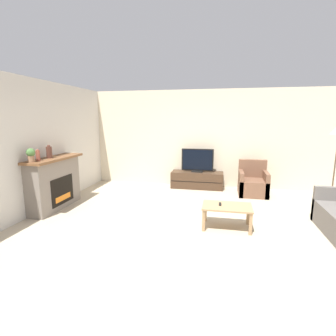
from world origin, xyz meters
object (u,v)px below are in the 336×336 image
object	(u,v)px
fireplace	(54,183)
coffee_table	(227,209)
remote	(220,204)
mantel_vase_centre_left	(49,152)
potted_plant	(31,154)
mantel_vase_left	(38,155)
tv_stand	(197,180)
armchair	(253,184)
tv	(197,161)

from	to	relation	value
fireplace	coffee_table	xyz separation A→B (m)	(3.61, -0.32, -0.22)
coffee_table	remote	xyz separation A→B (m)	(-0.12, 0.03, 0.07)
mantel_vase_centre_left	remote	xyz separation A→B (m)	(3.48, -0.18, -0.82)
potted_plant	mantel_vase_left	bearing A→B (deg)	90.00
tv_stand	mantel_vase_left	bearing A→B (deg)	-135.75
mantel_vase_centre_left	armchair	xyz separation A→B (m)	(4.27, 2.05, -0.96)
mantel_vase_centre_left	tv	bearing A→B (deg)	40.47
remote	tv	bearing A→B (deg)	104.11
tv	armchair	bearing A→B (deg)	-13.67
fireplace	mantel_vase_left	world-z (taller)	mantel_vase_left
mantel_vase_left	tv_stand	world-z (taller)	mantel_vase_left
armchair	coffee_table	bearing A→B (deg)	-106.57
mantel_vase_centre_left	tv	size ratio (longest dim) A/B	0.32
mantel_vase_centre_left	potted_plant	bearing A→B (deg)	-90.00
fireplace	tv	distance (m)	3.65
armchair	fireplace	bearing A→B (deg)	-155.66
coffee_table	armchair	bearing A→B (deg)	73.43
potted_plant	armchair	size ratio (longest dim) A/B	0.31
potted_plant	armchair	world-z (taller)	potted_plant
tv_stand	armchair	size ratio (longest dim) A/B	1.65
coffee_table	remote	bearing A→B (deg)	164.48
tv_stand	mantel_vase_centre_left	bearing A→B (deg)	-139.51
mantel_vase_centre_left	remote	bearing A→B (deg)	-2.91
potted_plant	armchair	bearing A→B (deg)	31.14
fireplace	potted_plant	bearing A→B (deg)	-88.50
tv_stand	armchair	distance (m)	1.49
fireplace	mantel_vase_centre_left	bearing A→B (deg)	-81.53
mantel_vase_left	tv	bearing A→B (deg)	44.23
potted_plant	remote	bearing A→B (deg)	5.77
fireplace	mantel_vase_left	distance (m)	0.79
fireplace	potted_plant	size ratio (longest dim) A/B	5.72
fireplace	mantel_vase_left	size ratio (longest dim) A/B	6.68
armchair	coffee_table	size ratio (longest dim) A/B	1.01
potted_plant	coffee_table	bearing A→B (deg)	5.04
mantel_vase_left	armchair	distance (m)	4.98
mantel_vase_left	remote	bearing A→B (deg)	2.68
mantel_vase_centre_left	tv	xyz separation A→B (m)	(2.82, 2.41, -0.48)
potted_plant	tv	distance (m)	4.10
mantel_vase_left	tv	distance (m)	3.96
mantel_vase_centre_left	mantel_vase_left	bearing A→B (deg)	-90.00
tv	potted_plant	bearing A→B (deg)	-133.87
mantel_vase_centre_left	coffee_table	size ratio (longest dim) A/B	0.33
fireplace	remote	bearing A→B (deg)	-4.74
potted_plant	tv	bearing A→B (deg)	46.13
tv	coffee_table	distance (m)	2.76
remote	mantel_vase_left	bearing A→B (deg)	-177.48
mantel_vase_left	potted_plant	world-z (taller)	potted_plant
potted_plant	remote	size ratio (longest dim) A/B	1.75
mantel_vase_left	mantel_vase_centre_left	xyz separation A→B (m)	(0.00, 0.34, 0.02)
potted_plant	tv_stand	bearing A→B (deg)	46.15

